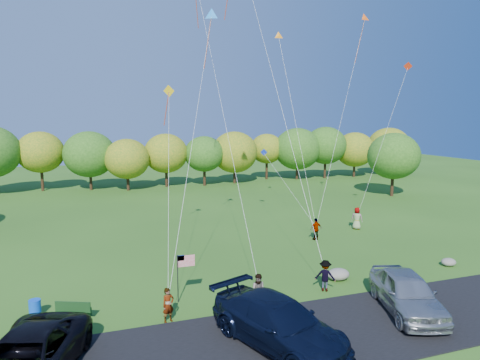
% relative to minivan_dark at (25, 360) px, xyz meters
% --- Properties ---
extents(ground, '(140.00, 140.00, 0.00)m').
position_rel_minivan_dark_xyz_m(ground, '(11.66, 3.86, -0.93)').
color(ground, '#2B5518').
rests_on(ground, ground).
extents(asphalt_lane, '(44.00, 6.00, 0.06)m').
position_rel_minivan_dark_xyz_m(asphalt_lane, '(11.66, -0.14, -0.90)').
color(asphalt_lane, black).
rests_on(asphalt_lane, ground).
extents(treeline, '(77.03, 27.31, 8.35)m').
position_rel_minivan_dark_xyz_m(treeline, '(14.68, 39.97, 3.75)').
color(treeline, '#3B2715').
rests_on(treeline, ground).
extents(minivan_dark, '(4.67, 6.87, 1.75)m').
position_rel_minivan_dark_xyz_m(minivan_dark, '(0.00, 0.00, 0.00)').
color(minivan_dark, black).
rests_on(minivan_dark, asphalt_lane).
extents(minivan_navy, '(4.78, 7.01, 1.89)m').
position_rel_minivan_dark_xyz_m(minivan_navy, '(9.26, -0.50, 0.07)').
color(minivan_navy, black).
rests_on(minivan_navy, asphalt_lane).
extents(minivan_silver, '(3.82, 5.95, 1.89)m').
position_rel_minivan_dark_xyz_m(minivan_silver, '(16.23, 0.32, 0.07)').
color(minivan_silver, '#9A9EA4').
rests_on(minivan_silver, asphalt_lane).
extents(flyer_a, '(0.68, 0.57, 1.59)m').
position_rel_minivan_dark_xyz_m(flyer_a, '(5.42, 3.06, -0.14)').
color(flyer_a, '#4C4C59').
rests_on(flyer_a, ground).
extents(flyer_b, '(1.02, 0.93, 1.70)m').
position_rel_minivan_dark_xyz_m(flyer_b, '(9.84, 3.06, -0.08)').
color(flyer_b, '#4C4C59').
rests_on(flyer_b, ground).
extents(flyer_c, '(1.26, 1.14, 1.69)m').
position_rel_minivan_dark_xyz_m(flyer_c, '(13.92, 3.84, -0.09)').
color(flyer_c, '#4C4C59').
rests_on(flyer_c, ground).
extents(flyer_d, '(1.02, 0.50, 1.67)m').
position_rel_minivan_dark_xyz_m(flyer_d, '(18.19, 12.54, -0.10)').
color(flyer_d, '#4C4C59').
rests_on(flyer_d, ground).
extents(flyer_e, '(1.06, 1.04, 1.84)m').
position_rel_minivan_dark_xyz_m(flyer_e, '(22.94, 14.23, -0.02)').
color(flyer_e, '#4C4C59').
rests_on(flyer_e, ground).
extents(park_bench, '(1.59, 0.87, 0.91)m').
position_rel_minivan_dark_xyz_m(park_bench, '(1.33, 4.64, -0.45)').
color(park_bench, '#143816').
rests_on(park_bench, ground).
extents(trash_barrel, '(0.53, 0.53, 0.79)m').
position_rel_minivan_dark_xyz_m(trash_barrel, '(-0.36, 5.63, -0.54)').
color(trash_barrel, blue).
rests_on(trash_barrel, ground).
extents(flag_assembly, '(0.91, 0.59, 2.45)m').
position_rel_minivan_dark_xyz_m(flag_assembly, '(6.49, 4.96, 0.90)').
color(flag_assembly, black).
rests_on(flag_assembly, ground).
extents(boulder_near, '(1.32, 1.03, 0.66)m').
position_rel_minivan_dark_xyz_m(boulder_near, '(15.43, 4.95, -0.60)').
color(boulder_near, gray).
rests_on(boulder_near, ground).
extents(boulder_far, '(0.94, 0.78, 0.49)m').
position_rel_minivan_dark_xyz_m(boulder_far, '(23.21, 4.73, -0.69)').
color(boulder_far, slate).
rests_on(boulder_far, ground).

